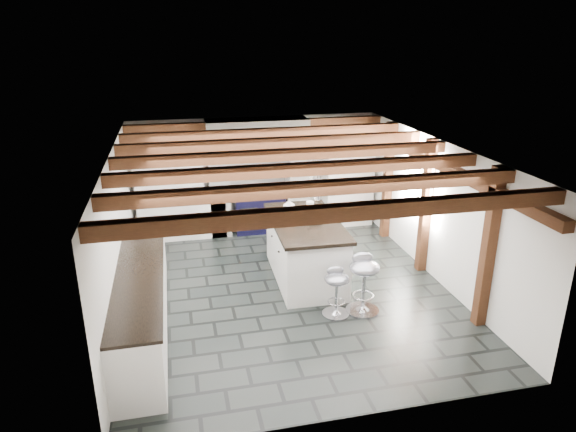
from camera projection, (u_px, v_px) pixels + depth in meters
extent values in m
plane|color=black|center=(287.00, 289.00, 8.27)|extent=(6.00, 6.00, 0.00)
plane|color=white|center=(256.00, 172.00, 10.63)|extent=(5.00, 0.00, 5.00)
plane|color=white|center=(118.00, 236.00, 7.36)|extent=(0.00, 6.00, 6.00)
plane|color=white|center=(436.00, 210.00, 8.40)|extent=(0.00, 6.00, 6.00)
plane|color=white|center=(287.00, 148.00, 7.48)|extent=(6.00, 6.00, 0.00)
cube|color=white|center=(219.00, 188.00, 10.25)|extent=(0.40, 0.60, 1.90)
cube|color=white|center=(296.00, 183.00, 10.59)|extent=(0.40, 0.60, 1.90)
cube|color=#522C17|center=(257.00, 135.00, 10.06)|extent=(2.10, 0.65, 0.18)
cube|color=white|center=(257.00, 127.00, 10.01)|extent=(2.00, 0.60, 0.31)
cube|color=black|center=(260.00, 135.00, 9.75)|extent=(1.00, 0.03, 0.22)
cube|color=silver|center=(260.00, 135.00, 9.74)|extent=(0.90, 0.01, 0.14)
cube|color=white|center=(170.00, 189.00, 10.04)|extent=(1.30, 0.58, 2.00)
cube|color=white|center=(347.00, 178.00, 10.80)|extent=(1.00, 0.58, 2.00)
cube|color=white|center=(142.00, 297.00, 7.11)|extent=(0.60, 3.80, 0.88)
cube|color=black|center=(139.00, 267.00, 6.95)|extent=(0.64, 3.80, 0.04)
cube|color=white|center=(207.00, 213.00, 10.37)|extent=(0.70, 0.60, 0.88)
cube|color=black|center=(206.00, 191.00, 10.22)|extent=(0.74, 0.64, 0.04)
cube|color=#522C17|center=(436.00, 163.00, 8.11)|extent=(0.15, 5.80, 0.14)
plane|color=white|center=(420.00, 177.00, 8.81)|extent=(0.00, 0.90, 0.90)
cube|color=#522C17|center=(345.00, 212.00, 5.13)|extent=(5.00, 0.16, 0.16)
cube|color=#522C17|center=(320.00, 188.00, 5.93)|extent=(5.00, 0.16, 0.16)
cube|color=#522C17|center=(302.00, 169.00, 6.72)|extent=(5.00, 0.16, 0.16)
cube|color=#522C17|center=(287.00, 154.00, 7.51)|extent=(5.00, 0.16, 0.16)
cube|color=#522C17|center=(276.00, 143.00, 8.31)|extent=(5.00, 0.16, 0.16)
cube|color=#522C17|center=(266.00, 133.00, 9.10)|extent=(5.00, 0.16, 0.16)
cube|color=#522C17|center=(258.00, 125.00, 9.90)|extent=(5.00, 0.16, 0.16)
cube|color=#522C17|center=(488.00, 249.00, 6.91)|extent=(0.15, 0.15, 2.30)
cube|color=#522C17|center=(426.00, 207.00, 8.56)|extent=(0.15, 0.15, 2.30)
cube|color=#522C17|center=(388.00, 181.00, 10.03)|extent=(0.15, 0.15, 2.30)
cylinder|color=black|center=(317.00, 172.00, 7.66)|extent=(0.01, 0.01, 0.56)
cylinder|color=white|center=(317.00, 193.00, 7.77)|extent=(0.09, 0.09, 0.22)
cylinder|color=black|center=(315.00, 167.00, 7.94)|extent=(0.01, 0.01, 0.56)
cylinder|color=white|center=(315.00, 187.00, 8.06)|extent=(0.09, 0.09, 0.22)
cylinder|color=black|center=(313.00, 162.00, 8.23)|extent=(0.01, 0.01, 0.56)
cylinder|color=white|center=(313.00, 182.00, 8.34)|extent=(0.09, 0.09, 0.22)
cube|color=black|center=(259.00, 209.00, 10.57)|extent=(1.00, 0.60, 0.90)
ellipsoid|color=silver|center=(246.00, 188.00, 10.36)|extent=(0.28, 0.28, 0.11)
ellipsoid|color=silver|center=(270.00, 186.00, 10.46)|extent=(0.28, 0.28, 0.11)
cylinder|color=silver|center=(261.00, 197.00, 10.15)|extent=(0.95, 0.03, 0.03)
cube|color=black|center=(249.00, 215.00, 10.24)|extent=(0.35, 0.02, 0.30)
cube|color=black|center=(274.00, 213.00, 10.35)|extent=(0.35, 0.02, 0.30)
cube|color=white|center=(305.00, 251.00, 8.49)|extent=(1.04, 1.99, 0.96)
cube|color=black|center=(306.00, 222.00, 8.32)|extent=(1.13, 2.08, 0.05)
imported|color=white|center=(289.00, 205.00, 8.75)|extent=(0.21, 0.21, 0.21)
ellipsoid|color=orange|center=(289.00, 195.00, 8.69)|extent=(0.22, 0.22, 0.13)
cylinder|color=white|center=(310.00, 207.00, 8.66)|extent=(0.13, 0.13, 0.20)
imported|color=white|center=(314.00, 221.00, 8.22)|extent=(0.29, 0.29, 0.07)
cylinder|color=white|center=(321.00, 215.00, 8.39)|extent=(0.05, 0.05, 0.11)
cylinder|color=white|center=(321.00, 212.00, 8.37)|extent=(0.24, 0.24, 0.02)
cylinder|color=tan|center=(321.00, 209.00, 8.35)|extent=(0.19, 0.19, 0.08)
cylinder|color=silver|center=(362.00, 310.00, 7.60)|extent=(0.49, 0.49, 0.03)
cone|color=silver|center=(362.00, 307.00, 7.58)|extent=(0.22, 0.22, 0.09)
cylinder|color=silver|center=(363.00, 289.00, 7.48)|extent=(0.06, 0.06, 0.61)
torus|color=silver|center=(363.00, 295.00, 7.51)|extent=(0.31, 0.31, 0.02)
ellipsoid|color=gray|center=(365.00, 268.00, 7.36)|extent=(0.49, 0.49, 0.20)
ellipsoid|color=gray|center=(363.00, 258.00, 7.43)|extent=(0.32, 0.16, 0.17)
cylinder|color=silver|center=(336.00, 314.00, 7.51)|extent=(0.40, 0.40, 0.03)
cone|color=silver|center=(336.00, 311.00, 7.50)|extent=(0.18, 0.18, 0.07)
cylinder|color=silver|center=(336.00, 296.00, 7.42)|extent=(0.05, 0.05, 0.50)
torus|color=silver|center=(336.00, 301.00, 7.44)|extent=(0.25, 0.25, 0.02)
ellipsoid|color=gray|center=(337.00, 279.00, 7.32)|extent=(0.39, 0.39, 0.16)
ellipsoid|color=gray|center=(336.00, 271.00, 7.37)|extent=(0.26, 0.12, 0.14)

